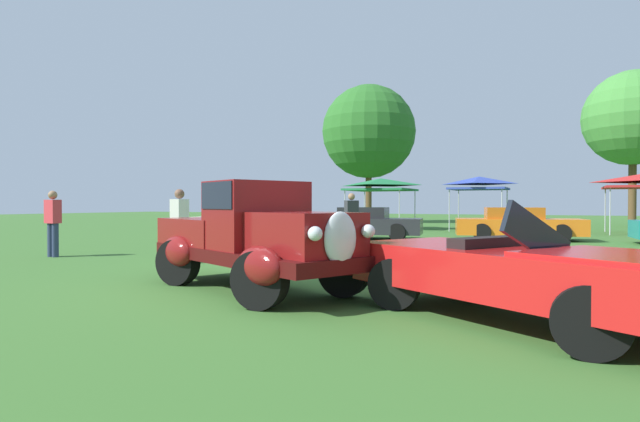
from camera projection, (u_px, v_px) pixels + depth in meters
ground_plane at (257, 287)px, 8.30m from camera, size 120.00×120.00×0.00m
feature_pickup_truck at (254, 235)px, 8.01m from camera, size 4.47×3.17×1.70m
neighbor_convertible at (526, 272)px, 5.84m from camera, size 4.45×3.60×1.40m
show_car_cream at (240, 222)px, 21.77m from camera, size 4.15×2.29×1.22m
show_car_charcoal at (367, 223)px, 19.66m from camera, size 4.30×2.39×1.22m
show_car_orange at (517, 224)px, 19.02m from camera, size 4.74×2.61×1.22m
spectator_near_truck at (351, 218)px, 16.05m from camera, size 0.44×0.46×1.69m
spectator_between_cars at (180, 223)px, 11.60m from camera, size 0.28×0.42×1.69m
spectator_by_row at (53, 221)px, 13.04m from camera, size 0.42×0.28×1.69m
canopy_tent_left_field at (381, 184)px, 27.28m from camera, size 3.26×3.26×2.71m
canopy_tent_center_field at (479, 182)px, 25.39m from camera, size 2.68×2.68×2.71m
treeline_far_left at (369, 132)px, 36.75m from camera, size 6.68×6.68×9.87m
treeline_mid_left at (633, 118)px, 30.55m from camera, size 5.64×5.64×9.31m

